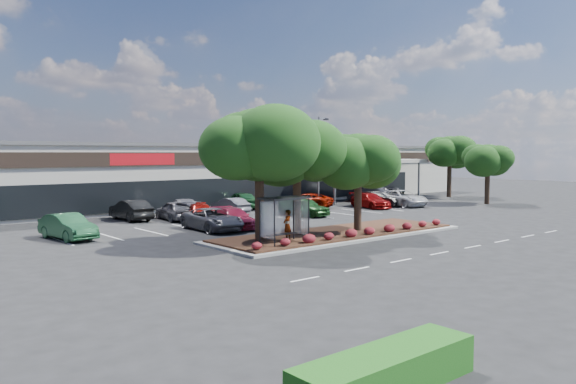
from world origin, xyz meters
TOP-DOWN VIEW (x-y plane):
  - ground at (0.00, 0.00)m, footprint 160.00×160.00m
  - retail_store at (0.06, 33.91)m, footprint 80.40×25.20m
  - landscape_island at (-2.00, 4.00)m, footprint 18.00×6.00m
  - lane_markings at (-0.14, 10.42)m, footprint 33.12×20.06m
  - shrub_row at (-2.00, 1.90)m, footprint 17.00×0.80m
  - bus_shelter at (-7.50, 2.95)m, footprint 2.75×1.55m
  - island_tree_west at (-8.00, 4.50)m, footprint 7.20×7.20m
  - island_tree_mid at (-4.50, 5.20)m, footprint 6.60×6.60m
  - island_tree_east at (-0.50, 3.70)m, footprint 5.80×5.80m
  - hedge_south_west at (-18.00, -13.50)m, footprint 5.00×1.30m
  - tree_east_near at (26.00, 10.00)m, footprint 5.60×5.60m
  - tree_east_far at (31.00, 18.00)m, footprint 6.40×6.40m
  - conifer_north_east at (34.00, 44.00)m, footprint 3.96×3.96m
  - person_waiting at (-6.84, 3.34)m, footprint 0.76×0.64m
  - light_pole at (9.82, 18.39)m, footprint 1.42×0.71m
  - car_0 at (-15.94, 13.68)m, footprint 2.34×4.99m
  - car_1 at (-6.90, 11.36)m, footprint 2.77×5.59m
  - car_2 at (-5.20, 15.70)m, footprint 3.46×5.19m
  - car_3 at (-5.14, 11.34)m, footprint 2.83×5.17m
  - car_4 at (3.86, 13.76)m, footprint 2.26×4.68m
  - car_5 at (3.77, 14.51)m, footprint 2.52×4.94m
  - car_6 at (13.31, 14.90)m, footprint 3.03×5.26m
  - car_7 at (17.23, 14.22)m, footprint 3.38×6.10m
  - car_8 at (14.88, 15.65)m, footprint 2.89×4.73m
  - car_9 at (-8.73, 20.51)m, footprint 1.75×4.94m
  - car_10 at (-4.73, 19.18)m, footprint 4.08×5.98m
  - car_11 at (-6.05, 18.26)m, footprint 2.39×4.84m
  - car_12 at (0.10, 19.51)m, footprint 1.53×4.26m
  - car_13 at (3.21, 22.26)m, footprint 2.98×5.23m
  - car_14 at (8.85, 19.16)m, footprint 4.06×5.58m
  - car_16 at (18.11, 19.12)m, footprint 2.72×6.06m
  - car_17 at (23.47, 20.92)m, footprint 2.54×4.23m

SIDE VIEW (x-z plane):
  - ground at x=0.00m, z-range 0.00..0.00m
  - lane_markings at x=-0.14m, z-range 0.00..0.01m
  - landscape_island at x=-2.00m, z-range -0.01..0.25m
  - hedge_south_west at x=-18.00m, z-range 0.00..0.90m
  - shrub_row at x=-2.00m, z-range 0.26..0.76m
  - car_17 at x=23.47m, z-range 0.00..1.35m
  - car_5 at x=3.77m, z-range 0.00..1.37m
  - car_12 at x=0.10m, z-range 0.00..1.40m
  - car_2 at x=-5.20m, z-range 0.00..1.40m
  - car_14 at x=8.85m, z-range 0.00..1.41m
  - car_3 at x=-5.14m, z-range 0.00..1.42m
  - car_6 at x=13.31m, z-range 0.00..1.43m
  - car_8 at x=14.88m, z-range 0.00..1.47m
  - car_1 at x=-6.90m, z-range 0.00..1.52m
  - car_4 at x=3.86m, z-range 0.00..1.54m
  - car_0 at x=-15.94m, z-range 0.00..1.58m
  - car_11 at x=-6.05m, z-range 0.00..1.59m
  - car_10 at x=-4.73m, z-range 0.00..1.61m
  - car_7 at x=17.23m, z-range 0.00..1.61m
  - car_9 at x=-8.73m, z-range 0.00..1.63m
  - car_13 at x=3.21m, z-range 0.00..1.68m
  - car_16 at x=18.11m, z-range 0.00..1.72m
  - person_waiting at x=-6.84m, z-range 0.26..2.05m
  - bus_shelter at x=-7.50m, z-range 1.01..3.60m
  - retail_store at x=0.06m, z-range 0.03..6.28m
  - tree_east_near at x=26.00m, z-range 0.00..6.51m
  - island_tree_east at x=-0.50m, z-range 0.26..6.76m
  - tree_east_far at x=31.00m, z-range 0.00..7.62m
  - light_pole at x=9.82m, z-range -0.53..8.32m
  - island_tree_mid at x=-4.50m, z-range 0.26..7.58m
  - island_tree_west at x=-8.00m, z-range 0.26..8.15m
  - conifer_north_east at x=34.00m, z-range 0.00..9.00m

